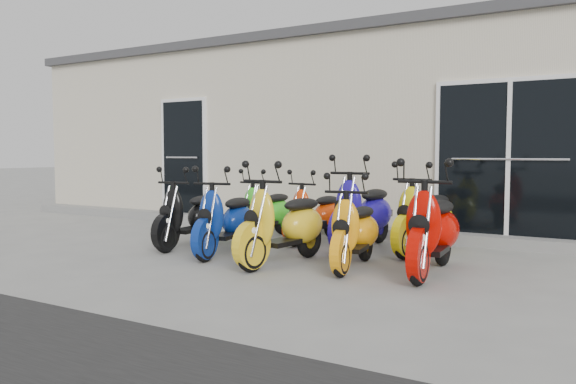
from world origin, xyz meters
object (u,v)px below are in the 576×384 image
Objects in this scene: scooter_front_black at (189,207)px; scooter_back_blue at (363,202)px; scooter_back_red at (315,206)px; scooter_front_orange_a at (283,212)px; scooter_front_blue at (226,210)px; scooter_front_red at (433,216)px; scooter_front_orange_b at (355,220)px; scooter_back_yellow at (425,207)px; scooter_back_green at (266,203)px.

scooter_back_blue is (2.08, 1.09, 0.08)m from scooter_front_black.
scooter_back_red is (1.29, 1.23, -0.03)m from scooter_front_black.
scooter_front_blue is at bearing 177.89° from scooter_front_orange_a.
scooter_front_blue is 2.58m from scooter_front_red.
scooter_front_black reaches higher than scooter_front_orange_b.
scooter_front_orange_a reaches higher than scooter_back_yellow.
scooter_front_red is at bearing -61.29° from scooter_back_yellow.
scooter_front_red is at bearing 0.89° from scooter_front_orange_b.
scooter_front_black is at bearing -128.55° from scooter_back_red.
scooter_back_red is 1.62m from scooter_back_yellow.
scooter_front_orange_a is at bearing -67.64° from scooter_back_red.
scooter_back_green is 0.84m from scooter_back_red.
scooter_front_orange_a reaches higher than scooter_front_orange_b.
scooter_back_red is (-1.22, 1.40, -0.01)m from scooter_front_orange_b.
scooter_back_yellow is at bearing 17.03° from scooter_front_black.
scooter_front_orange_a is (1.71, -0.36, 0.05)m from scooter_front_black.
scooter_front_black is 3.12m from scooter_back_yellow.
scooter_back_blue is at bearing -167.71° from scooter_back_yellow.
scooter_front_red is at bearing -5.05° from scooter_front_blue.
scooter_front_black is 0.90× the size of scooter_front_red.
scooter_front_black is 1.05× the size of scooter_back_green.
scooter_front_black is 0.80m from scooter_front_blue.
scooter_front_blue is at bearing -139.18° from scooter_back_yellow.
scooter_front_blue is at bearing -74.45° from scooter_back_green.
scooter_front_red is 2.43m from scooter_back_red.
scooter_back_yellow is (1.61, -0.09, 0.06)m from scooter_back_red.
scooter_front_orange_a is 1.14× the size of scooter_back_green.
scooter_front_red reaches higher than scooter_back_red.
scooter_back_yellow is (0.39, 1.32, 0.05)m from scooter_front_orange_b.
scooter_front_red is at bearing -24.18° from scooter_back_red.
scooter_front_orange_b is at bearing 20.67° from scooter_front_orange_a.
scooter_back_blue is 1.07× the size of scooter_back_yellow.
scooter_back_blue is (0.79, -0.14, 0.11)m from scooter_back_red.
scooter_back_yellow reaches higher than scooter_back_green.
scooter_back_red is 0.89× the size of scooter_back_yellow.
scooter_back_red is (0.52, 1.44, -0.04)m from scooter_front_blue.
scooter_front_blue reaches higher than scooter_front_black.
scooter_front_orange_a is at bearing -16.52° from scooter_front_black.
scooter_back_yellow is (2.90, 1.15, 0.04)m from scooter_front_black.
scooter_front_orange_b is 1.02× the size of scooter_back_green.
scooter_front_red reaches higher than scooter_back_yellow.
scooter_front_orange_a is at bearing -172.06° from scooter_front_red.
scooter_front_black is 2.35m from scooter_back_blue.
scooter_front_orange_b is 1.37m from scooter_back_yellow.
scooter_back_yellow is at bearing 107.47° from scooter_front_red.
scooter_back_yellow is (1.20, 1.51, -0.01)m from scooter_front_orange_a.
scooter_front_orange_b is 1.33m from scooter_back_blue.
scooter_back_green is at bearing -173.69° from scooter_back_yellow.
scooter_back_blue is at bearing 101.59° from scooter_front_orange_b.
scooter_back_yellow is (2.46, -0.09, 0.07)m from scooter_back_green.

